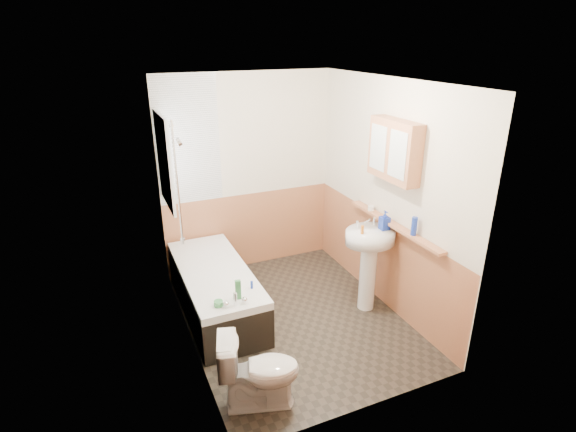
{
  "coord_description": "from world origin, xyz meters",
  "views": [
    {
      "loc": [
        -1.72,
        -3.77,
        2.87
      ],
      "look_at": [
        0.0,
        0.15,
        1.15
      ],
      "focal_mm": 28.0,
      "sensor_mm": 36.0,
      "label": 1
    }
  ],
  "objects_px": {
    "bathtub": "(216,289)",
    "pine_shelf": "(393,225)",
    "toilet": "(259,371)",
    "medicine_cabinet": "(394,150)",
    "sink": "(369,253)"
  },
  "relations": [
    {
      "from": "bathtub",
      "to": "pine_shelf",
      "type": "distance_m",
      "value": 2.06
    },
    {
      "from": "medicine_cabinet",
      "to": "pine_shelf",
      "type": "bearing_deg",
      "value": -66.03
    },
    {
      "from": "sink",
      "to": "medicine_cabinet",
      "type": "xyz_separation_m",
      "value": [
        0.17,
        -0.05,
        1.13
      ]
    },
    {
      "from": "bathtub",
      "to": "pine_shelf",
      "type": "height_order",
      "value": "pine_shelf"
    },
    {
      "from": "bathtub",
      "to": "toilet",
      "type": "height_order",
      "value": "bathtub"
    },
    {
      "from": "bathtub",
      "to": "sink",
      "type": "distance_m",
      "value": 1.73
    },
    {
      "from": "toilet",
      "to": "medicine_cabinet",
      "type": "xyz_separation_m",
      "value": [
        1.77,
        0.82,
        1.49
      ]
    },
    {
      "from": "toilet",
      "to": "sink",
      "type": "height_order",
      "value": "sink"
    },
    {
      "from": "toilet",
      "to": "sink",
      "type": "distance_m",
      "value": 1.85
    },
    {
      "from": "sink",
      "to": "pine_shelf",
      "type": "xyz_separation_m",
      "value": [
        0.2,
        -0.11,
        0.35
      ]
    },
    {
      "from": "sink",
      "to": "pine_shelf",
      "type": "height_order",
      "value": "sink"
    },
    {
      "from": "sink",
      "to": "pine_shelf",
      "type": "bearing_deg",
      "value": -36.97
    },
    {
      "from": "bathtub",
      "to": "medicine_cabinet",
      "type": "distance_m",
      "value": 2.42
    },
    {
      "from": "sink",
      "to": "pine_shelf",
      "type": "relative_size",
      "value": 0.71
    },
    {
      "from": "pine_shelf",
      "to": "medicine_cabinet",
      "type": "xyz_separation_m",
      "value": [
        -0.03,
        0.06,
        0.78
      ]
    }
  ]
}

